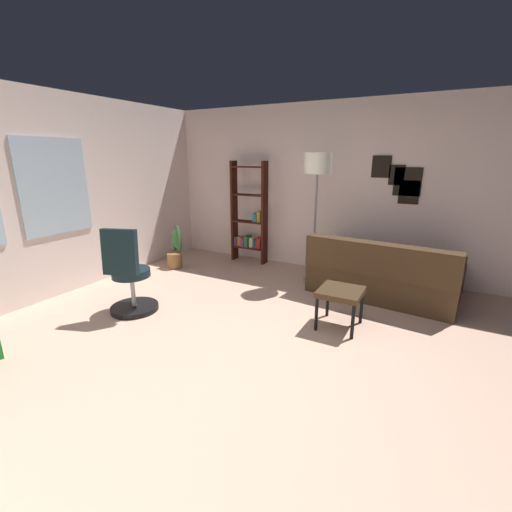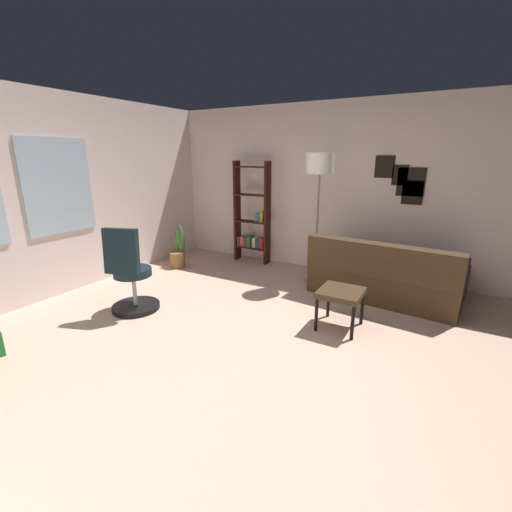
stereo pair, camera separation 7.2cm
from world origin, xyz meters
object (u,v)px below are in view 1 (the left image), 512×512
Objects in this scene: floor_lamp at (317,172)px; potted_plant at (176,252)px; office_chair at (129,280)px; footstool at (341,295)px; couch at (392,275)px; bookshelf at (249,219)px.

floor_lamp reaches higher than potted_plant.
footstool is at bearing -70.03° from office_chair.
bookshelf is (0.48, 2.44, 0.47)m from couch.
footstool is 2.42m from office_chair.
potted_plant is at bearing 96.80° from couch.
bookshelf is (1.68, 2.08, 0.38)m from footstool.
couch is 2.76× the size of potted_plant.
office_chair is at bearing 143.28° from floor_lamp.
potted_plant is at bearing 75.02° from footstool.
couch reaches higher than footstool.
floor_lamp is at bearing -79.42° from potted_plant.
floor_lamp reaches higher than bookshelf.
couch is 1.13× the size of bookshelf.
bookshelf is at bearing 51.01° from footstool.
office_chair is 2.82m from floor_lamp.
bookshelf reaches higher than potted_plant.
potted_plant is (-0.88, 0.93, -0.49)m from bookshelf.
office_chair reaches higher than footstool.
bookshelf reaches higher than couch.
floor_lamp is 2.61× the size of potted_plant.
potted_plant is (1.63, 0.73, -0.15)m from office_chair.
office_chair reaches higher than potted_plant.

